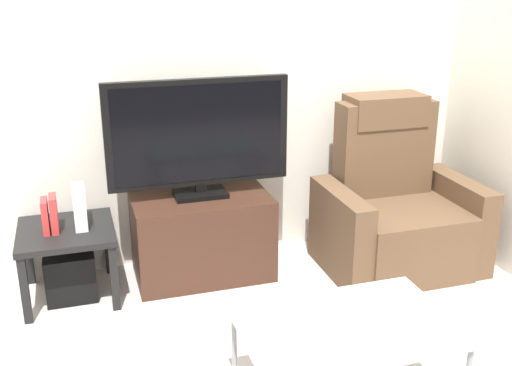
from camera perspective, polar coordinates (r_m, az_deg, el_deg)
The scene contains 12 objects.
ground_plane at distance 3.27m, azimuth -1.37°, elevation -14.90°, with size 6.40×6.40×0.00m, color #BCB2AD.
wall_back at distance 3.85m, azimuth -6.23°, elevation 11.12°, with size 6.40×0.06×2.60m, color silver.
tv_stand at distance 3.84m, azimuth -5.03°, elevation -4.97°, with size 0.84×0.48×0.53m.
television at distance 3.65m, azimuth -5.38°, elevation 4.41°, with size 1.10×0.20×0.72m.
recliner_armchair at distance 4.06m, azimuth 12.86°, elevation -2.38°, with size 0.98×0.78×1.08m.
side_table at distance 3.71m, azimuth -17.24°, elevation -5.03°, with size 0.54×0.54×0.43m.
subwoofer_box at distance 3.81m, azimuth -16.91°, elevation -8.09°, with size 0.29×0.29×0.29m, color black.
book_leftmost at distance 3.64m, azimuth -19.06°, elevation -2.94°, with size 0.04×0.14×0.20m, color red.
book_middle at distance 3.63m, azimuth -18.34°, elevation -2.74°, with size 0.04×0.14×0.21m, color red.
game_console at distance 3.65m, azimuth -16.13°, elevation -2.15°, with size 0.07×0.20×0.24m, color white.
coffee_table at distance 2.67m, azimuth 8.47°, elevation -13.37°, with size 0.90×0.60×0.43m.
cell_phone at distance 2.69m, azimuth 7.83°, elevation -12.27°, with size 0.07×0.15×0.01m, color #B7B7BC.
Camera 1 is at (-0.73, -2.61, 1.83)m, focal length 42.89 mm.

